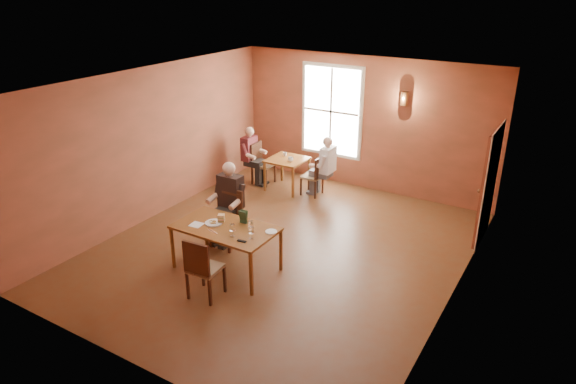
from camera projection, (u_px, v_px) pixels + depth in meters
The scene contains 30 objects.
ground at pixel (282, 249), 9.26m from camera, with size 6.00×7.00×0.01m, color brown.
wall_back at pixel (364, 124), 11.44m from camera, with size 6.00×0.04×3.00m, color brown.
wall_front at pixel (123, 263), 5.91m from camera, with size 6.00×0.04×3.00m, color brown.
wall_left at pixel (152, 144), 10.10m from camera, with size 0.04×7.00×3.00m, color brown.
wall_right at pixel (462, 210), 7.25m from camera, with size 0.04×7.00×3.00m, color brown.
ceiling at pixel (281, 83), 8.09m from camera, with size 6.00×7.00×0.04m, color white.
window at pixel (331, 111), 11.70m from camera, with size 1.36×0.10×1.96m, color white.
door at pixel (487, 186), 9.27m from camera, with size 0.12×1.04×2.10m, color maroon.
wall_sconce at pixel (404, 99), 10.66m from camera, with size 0.16×0.16×0.28m, color brown.
main_table at pixel (226, 248), 8.50m from camera, with size 1.67×0.94×0.78m, color brown, non-canonical shape.
chair_diner_main at pixel (226, 220), 9.20m from camera, with size 0.46×0.46×1.04m, color #482916, non-canonical shape.
diner_main at pixel (224, 210), 9.09m from camera, with size 0.58×0.58×1.45m, color black, non-canonical shape.
chair_empty at pixel (205, 267), 7.73m from camera, with size 0.45×0.45×1.01m, color #482B13, non-canonical shape.
plate_food at pixel (214, 222), 8.46m from camera, with size 0.29×0.29×0.04m, color white.
sandwich at pixel (221, 219), 8.46m from camera, with size 0.11×0.10×0.13m, color tan.
goblet_a at pixel (251, 225), 8.18m from camera, with size 0.08×0.08×0.20m, color silver, non-canonical shape.
goblet_b at pixel (251, 232), 7.94m from camera, with size 0.09×0.09×0.22m, color white, non-canonical shape.
goblet_c at pixel (232, 230), 8.01m from camera, with size 0.09×0.09×0.22m, color white, non-canonical shape.
menu_stand at pixel (243, 217), 8.43m from camera, with size 0.14×0.07×0.23m, color #244429.
knife at pixel (213, 232), 8.19m from camera, with size 0.23×0.02×0.00m, color white.
napkin at pixel (196, 225), 8.42m from camera, with size 0.20×0.20×0.01m, color white.
side_plate at pixel (271, 232), 8.18m from camera, with size 0.19×0.19×0.01m, color white.
sunglasses at pixel (242, 241), 7.88m from camera, with size 0.15×0.05×0.02m, color black.
second_table at pixel (287, 174), 11.76m from camera, with size 0.82×0.82×0.73m, color brown, non-canonical shape.
chair_diner_white at pixel (312, 175), 11.42m from camera, with size 0.40×0.40×0.90m, color brown, non-canonical shape.
diner_white at pixel (313, 167), 11.32m from camera, with size 0.53×0.53×1.32m, color silver, non-canonical shape.
chair_diner_maroon at pixel (263, 164), 12.02m from camera, with size 0.43×0.43×0.97m, color #4B261A, non-canonical shape.
diner_maroon at pixel (262, 157), 11.97m from camera, with size 0.52×0.52×1.31m, color #521013, non-canonical shape.
cup_a at pixel (291, 159), 11.45m from camera, with size 0.12×0.12×0.09m, color white.
cup_b at pixel (285, 154), 11.79m from camera, with size 0.09×0.09×0.09m, color white.
Camera 1 is at (4.28, -6.91, 4.55)m, focal length 32.00 mm.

